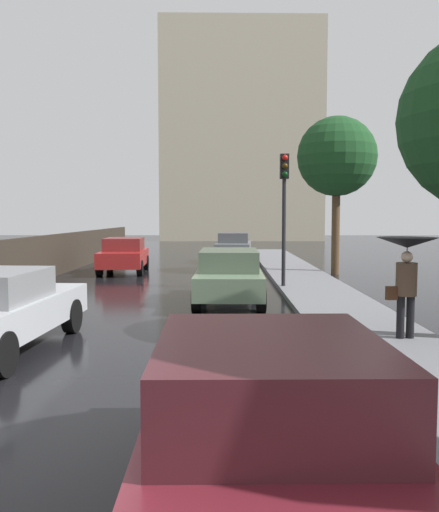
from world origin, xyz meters
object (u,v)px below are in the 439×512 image
Objects in this scene: car_grey_near_kerb at (234,247)px; car_maroon_mid_road at (266,429)px; car_green_far_ahead at (229,275)px; street_tree_mid at (337,157)px; traffic_light at (284,194)px; pedestrian_with_umbrella_near at (407,259)px; car_red_behind_camera at (124,255)px.

car_grey_near_kerb is 23.16m from car_maroon_mid_road.
car_maroon_mid_road is at bearing -86.67° from car_grey_near_kerb.
car_green_far_ahead is (-0.18, 10.35, 0.00)m from car_maroon_mid_road.
traffic_light is at bearing -118.66° from street_tree_mid.
pedestrian_with_umbrella_near is (2.90, 5.62, 0.80)m from car_maroon_mid_road.
car_maroon_mid_road is 1.06× the size of traffic_light.
car_maroon_mid_road is at bearing -103.19° from street_tree_mid.
pedestrian_with_umbrella_near is 7.42m from traffic_light.
car_grey_near_kerb is at bearing 124.53° from street_tree_mid.
car_maroon_mid_road is 2.41× the size of pedestrian_with_umbrella_near.
street_tree_mid reaches higher than traffic_light.
car_maroon_mid_road is at bearing -88.28° from car_green_far_ahead.
car_red_behind_camera is 14.39m from pedestrian_with_umbrella_near.
car_grey_near_kerb is 2.34× the size of pedestrian_with_umbrella_near.
car_green_far_ahead is 3.70m from traffic_light.
car_red_behind_camera is 2.24× the size of pedestrian_with_umbrella_near.
pedestrian_with_umbrella_near is at bearing -95.73° from street_tree_mid.
pedestrian_with_umbrella_near is 0.29× the size of street_tree_mid.
car_grey_near_kerb is at bearing -134.83° from car_red_behind_camera.
car_green_far_ahead is 1.08× the size of car_red_behind_camera.
street_tree_mid is (4.27, 7.10, 3.86)m from car_green_far_ahead.
car_green_far_ahead is at bearing 89.78° from car_maroon_mid_road.
pedestrian_with_umbrella_near is at bearing -79.12° from traffic_light.
pedestrian_with_umbrella_near is at bearing 61.46° from car_maroon_mid_road.
street_tree_mid is at bearing 173.05° from car_red_behind_camera.
car_maroon_mid_road reaches higher than car_grey_near_kerb.
car_green_far_ahead is at bearing -125.34° from traffic_light.
car_red_behind_camera is (-4.41, 17.99, -0.01)m from car_maroon_mid_road.
street_tree_mid reaches higher than car_green_far_ahead.
pedestrian_with_umbrella_near is at bearing -77.39° from car_grey_near_kerb.
car_maroon_mid_road is 18.34m from street_tree_mid.
car_grey_near_kerb reaches higher than car_red_behind_camera.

